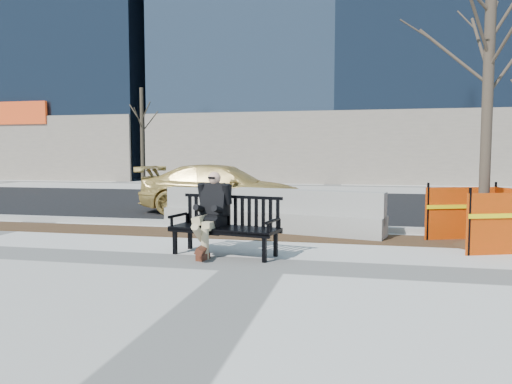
% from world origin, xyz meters
% --- Properties ---
extents(ground, '(120.00, 120.00, 0.00)m').
position_xyz_m(ground, '(0.00, 0.00, 0.00)').
color(ground, beige).
rests_on(ground, ground).
extents(mulch_strip, '(40.00, 1.20, 0.02)m').
position_xyz_m(mulch_strip, '(0.00, 2.60, 0.00)').
color(mulch_strip, '#47301C').
rests_on(mulch_strip, ground).
extents(asphalt_street, '(60.00, 10.40, 0.01)m').
position_xyz_m(asphalt_street, '(0.00, 8.80, 0.00)').
color(asphalt_street, black).
rests_on(asphalt_street, ground).
extents(curb, '(60.00, 0.25, 0.12)m').
position_xyz_m(curb, '(0.00, 3.55, 0.06)').
color(curb, '#9E9B93').
rests_on(curb, ground).
extents(bench, '(1.95, 1.01, 0.99)m').
position_xyz_m(bench, '(-0.67, 0.57, 0.00)').
color(bench, black).
rests_on(bench, ground).
extents(seated_man, '(0.76, 1.07, 1.36)m').
position_xyz_m(seated_man, '(-0.92, 0.67, 0.00)').
color(seated_man, black).
rests_on(seated_man, ground).
extents(tree_fence, '(2.89, 2.89, 5.62)m').
position_xyz_m(tree_fence, '(3.68, 2.29, 0.00)').
color(tree_fence, '#FF4208').
rests_on(tree_fence, ground).
extents(sedan, '(4.71, 1.95, 1.36)m').
position_xyz_m(sedan, '(-2.29, 6.14, 0.00)').
color(sedan, tan).
rests_on(sedan, ground).
extents(jersey_barrier_left, '(3.15, 1.16, 0.89)m').
position_xyz_m(jersey_barrier_left, '(-1.42, 3.57, 0.00)').
color(jersey_barrier_left, gray).
rests_on(jersey_barrier_left, ground).
extents(jersey_barrier_right, '(3.31, 1.40, 0.93)m').
position_xyz_m(jersey_barrier_right, '(0.41, 3.05, 0.00)').
color(jersey_barrier_right, gray).
rests_on(jersey_barrier_right, ground).
extents(far_tree_left, '(2.54, 2.54, 5.23)m').
position_xyz_m(far_tree_left, '(-8.91, 14.99, 0.00)').
color(far_tree_left, '#453B2C').
rests_on(far_tree_left, ground).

